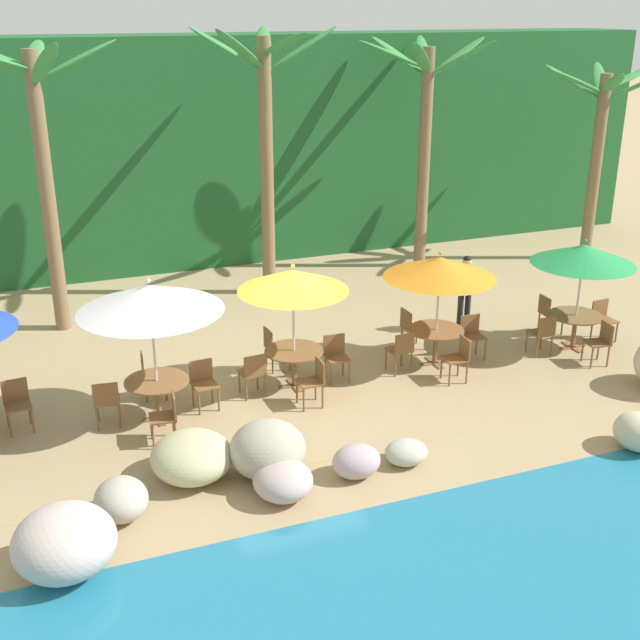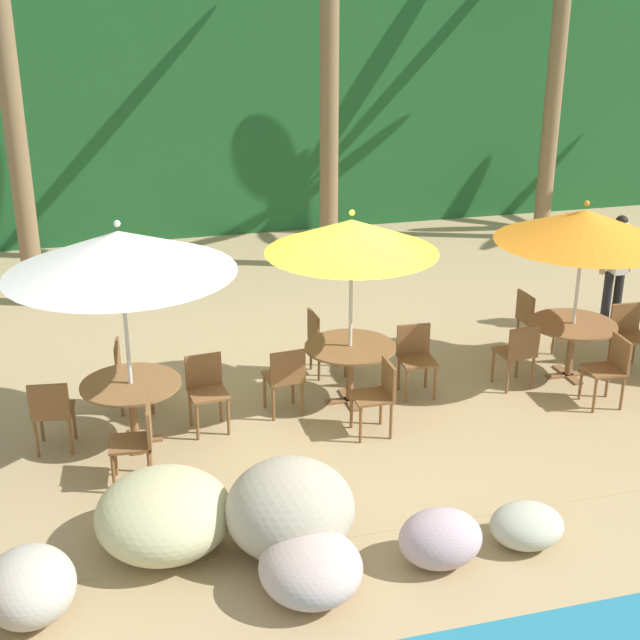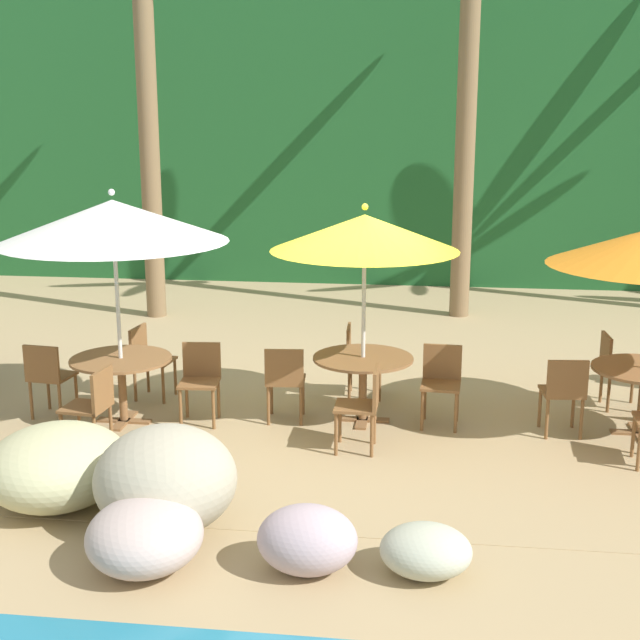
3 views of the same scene
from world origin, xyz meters
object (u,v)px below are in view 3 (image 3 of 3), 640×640
at_px(umbrella_white, 113,221).
at_px(chair_white_right, 93,403).
at_px(dining_table_white, 121,369).
at_px(palm_tree_nearest, 145,65).
at_px(palm_tree_second, 468,59).
at_px(chair_yellow_left, 285,378).
at_px(chair_orange_left, 564,390).
at_px(chair_white_left, 48,374).
at_px(chair_yellow_right, 365,402).
at_px(chair_orange_inland, 615,365).
at_px(dining_table_yellow, 363,368).
at_px(chair_yellow_inland, 358,355).
at_px(chair_white_seaward, 200,376).
at_px(umbrella_yellow, 365,233).
at_px(chair_yellow_seaward, 441,379).
at_px(chair_white_inland, 147,356).

distance_m(umbrella_white, chair_white_right, 1.92).
xyz_separation_m(dining_table_white, palm_tree_nearest, (-1.21, 4.99, 3.41)).
xyz_separation_m(chair_white_right, palm_tree_second, (3.80, 6.47, 3.61)).
relative_size(chair_yellow_left, chair_orange_left, 1.00).
xyz_separation_m(chair_white_left, chair_yellow_right, (3.55, -0.50, 0.00)).
relative_size(chair_orange_inland, chair_orange_left, 1.00).
relative_size(dining_table_yellow, chair_yellow_inland, 1.26).
bearing_deg(chair_yellow_inland, chair_white_seaward, -147.42).
distance_m(chair_white_left, dining_table_yellow, 3.49).
bearing_deg(dining_table_yellow, dining_table_white, -172.00).
xyz_separation_m(chair_orange_inland, chair_orange_left, (-0.71, -1.01, 0.00)).
distance_m(dining_table_white, chair_white_seaward, 0.86).
bearing_deg(umbrella_yellow, chair_orange_left, -5.66).
relative_size(chair_white_seaward, chair_orange_inland, 1.00).
xyz_separation_m(chair_white_left, chair_orange_left, (5.59, 0.14, 0.00)).
bearing_deg(chair_orange_inland, chair_yellow_left, -165.33).
relative_size(umbrella_white, dining_table_yellow, 2.33).
bearing_deg(chair_yellow_inland, chair_yellow_right, -82.83).
bearing_deg(chair_yellow_right, dining_table_white, 169.85).
xyz_separation_m(chair_white_left, dining_table_yellow, (3.47, 0.35, 0.10)).
relative_size(chair_yellow_left, chair_orange_inland, 1.00).
bearing_deg(chair_orange_left, chair_yellow_left, 179.03).
height_order(dining_table_yellow, chair_orange_left, chair_orange_left).
bearing_deg(chair_white_seaward, chair_yellow_left, 2.83).
bearing_deg(chair_orange_inland, chair_white_right, -159.60).
bearing_deg(chair_orange_inland, palm_tree_second, 110.19).
height_order(chair_yellow_seaward, palm_tree_second, palm_tree_second).
relative_size(chair_yellow_right, chair_orange_inland, 1.00).
distance_m(chair_yellow_seaward, chair_orange_inland, 2.12).
bearing_deg(chair_yellow_inland, umbrella_yellow, -81.34).
height_order(chair_yellow_inland, chair_yellow_right, same).
height_order(chair_white_left, palm_tree_second, palm_tree_second).
distance_m(dining_table_white, chair_orange_inland, 5.57).
distance_m(chair_white_seaward, palm_tree_second, 7.19).
height_order(chair_white_right, chair_yellow_inland, same).
relative_size(umbrella_white, dining_table_white, 2.33).
bearing_deg(palm_tree_second, umbrella_yellow, -102.84).
distance_m(chair_white_inland, chair_yellow_inland, 2.50).
relative_size(chair_yellow_seaward, chair_yellow_left, 1.00).
relative_size(chair_orange_inland, palm_tree_second, 0.14).
bearing_deg(chair_white_left, chair_yellow_left, 4.17).
distance_m(dining_table_yellow, chair_yellow_right, 0.86).
bearing_deg(chair_white_seaward, dining_table_white, -169.14).
bearing_deg(chair_white_inland, dining_table_white, -90.60).
relative_size(chair_white_left, chair_yellow_inland, 1.00).
xyz_separation_m(chair_white_right, umbrella_yellow, (2.61, 1.22, 1.59)).
bearing_deg(dining_table_white, chair_white_inland, 89.40).
xyz_separation_m(dining_table_yellow, chair_yellow_seaward, (0.85, 0.03, -0.10)).
xyz_separation_m(chair_white_left, chair_yellow_left, (2.63, 0.19, 0.00)).
distance_m(dining_table_white, chair_yellow_left, 1.79).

